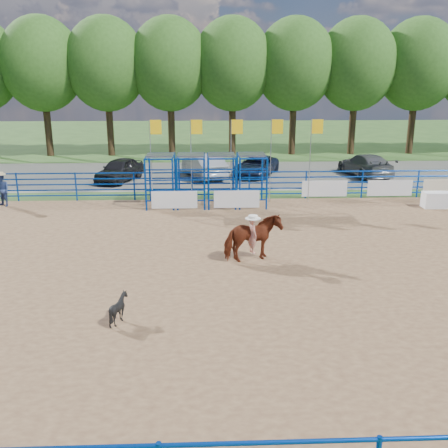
{
  "coord_description": "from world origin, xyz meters",
  "views": [
    {
      "loc": [
        -2.35,
        -15.59,
        6.19
      ],
      "look_at": [
        -1.68,
        1.0,
        1.3
      ],
      "focal_mm": 40.0,
      "sensor_mm": 36.0,
      "label": 1
    }
  ],
  "objects_px": {
    "car_a": "(120,170)",
    "car_d": "(365,165)",
    "horse_and_rider": "(253,237)",
    "calf": "(119,308)",
    "car_b": "(204,165)",
    "announcer_table": "(438,200)",
    "spectator_cowboy": "(2,189)",
    "car_c": "(256,166)"
  },
  "relations": [
    {
      "from": "car_a",
      "to": "car_d",
      "type": "distance_m",
      "value": 15.7
    },
    {
      "from": "horse_and_rider",
      "to": "calf",
      "type": "distance_m",
      "value": 5.91
    },
    {
      "from": "calf",
      "to": "car_b",
      "type": "xyz_separation_m",
      "value": [
        2.24,
        19.7,
        0.4
      ]
    },
    {
      "from": "announcer_table",
      "to": "car_a",
      "type": "distance_m",
      "value": 18.23
    },
    {
      "from": "spectator_cowboy",
      "to": "car_d",
      "type": "xyz_separation_m",
      "value": [
        20.45,
        7.17,
        -0.14
      ]
    },
    {
      "from": "announcer_table",
      "to": "horse_and_rider",
      "type": "bearing_deg",
      "value": -144.36
    },
    {
      "from": "calf",
      "to": "spectator_cowboy",
      "type": "xyz_separation_m",
      "value": [
        -7.74,
        12.57,
        0.47
      ]
    },
    {
      "from": "announcer_table",
      "to": "spectator_cowboy",
      "type": "relative_size",
      "value": 0.86
    },
    {
      "from": "horse_and_rider",
      "to": "car_a",
      "type": "distance_m",
      "value": 15.91
    },
    {
      "from": "announcer_table",
      "to": "calf",
      "type": "distance_m",
      "value": 17.88
    },
    {
      "from": "spectator_cowboy",
      "to": "car_a",
      "type": "relative_size",
      "value": 0.41
    },
    {
      "from": "car_d",
      "to": "announcer_table",
      "type": "bearing_deg",
      "value": 87.45
    },
    {
      "from": "spectator_cowboy",
      "to": "car_b",
      "type": "bearing_deg",
      "value": 35.53
    },
    {
      "from": "car_a",
      "to": "car_c",
      "type": "xyz_separation_m",
      "value": [
        8.61,
        1.44,
        -0.07
      ]
    },
    {
      "from": "calf",
      "to": "car_b",
      "type": "distance_m",
      "value": 19.83
    },
    {
      "from": "calf",
      "to": "car_c",
      "type": "relative_size",
      "value": 0.17
    },
    {
      "from": "horse_and_rider",
      "to": "calf",
      "type": "relative_size",
      "value": 2.95
    },
    {
      "from": "calf",
      "to": "car_d",
      "type": "bearing_deg",
      "value": -59.39
    },
    {
      "from": "spectator_cowboy",
      "to": "car_b",
      "type": "xyz_separation_m",
      "value": [
        9.98,
        7.13,
        -0.07
      ]
    },
    {
      "from": "car_b",
      "to": "horse_and_rider",
      "type": "bearing_deg",
      "value": 78.46
    },
    {
      "from": "car_a",
      "to": "car_c",
      "type": "bearing_deg",
      "value": 28.63
    },
    {
      "from": "spectator_cowboy",
      "to": "car_c",
      "type": "xyz_separation_m",
      "value": [
        13.4,
        7.62,
        -0.22
      ]
    },
    {
      "from": "spectator_cowboy",
      "to": "car_b",
      "type": "height_order",
      "value": "spectator_cowboy"
    },
    {
      "from": "announcer_table",
      "to": "car_a",
      "type": "xyz_separation_m",
      "value": [
        -16.7,
        7.31,
        0.31
      ]
    },
    {
      "from": "horse_and_rider",
      "to": "car_d",
      "type": "relative_size",
      "value": 0.46
    },
    {
      "from": "announcer_table",
      "to": "car_b",
      "type": "distance_m",
      "value": 14.16
    },
    {
      "from": "announcer_table",
      "to": "spectator_cowboy",
      "type": "distance_m",
      "value": 21.52
    },
    {
      "from": "car_a",
      "to": "car_d",
      "type": "xyz_separation_m",
      "value": [
        15.67,
        0.99,
        0.01
      ]
    },
    {
      "from": "spectator_cowboy",
      "to": "horse_and_rider",
      "type": "bearing_deg",
      "value": -35.01
    },
    {
      "from": "horse_and_rider",
      "to": "car_c",
      "type": "bearing_deg",
      "value": 83.73
    },
    {
      "from": "announcer_table",
      "to": "car_a",
      "type": "height_order",
      "value": "car_a"
    },
    {
      "from": "announcer_table",
      "to": "car_b",
      "type": "xyz_separation_m",
      "value": [
        -11.5,
        8.25,
        0.39
      ]
    },
    {
      "from": "calf",
      "to": "spectator_cowboy",
      "type": "bearing_deg",
      "value": 5.03
    },
    {
      "from": "spectator_cowboy",
      "to": "car_d",
      "type": "bearing_deg",
      "value": 19.33
    },
    {
      "from": "announcer_table",
      "to": "car_a",
      "type": "relative_size",
      "value": 0.35
    },
    {
      "from": "calf",
      "to": "car_c",
      "type": "bearing_deg",
      "value": -42.25
    },
    {
      "from": "spectator_cowboy",
      "to": "car_a",
      "type": "bearing_deg",
      "value": 52.25
    },
    {
      "from": "spectator_cowboy",
      "to": "announcer_table",
      "type": "bearing_deg",
      "value": -2.99
    },
    {
      "from": "car_b",
      "to": "car_d",
      "type": "relative_size",
      "value": 0.97
    },
    {
      "from": "spectator_cowboy",
      "to": "car_d",
      "type": "relative_size",
      "value": 0.34
    },
    {
      "from": "car_c",
      "to": "car_d",
      "type": "bearing_deg",
      "value": 18.47
    },
    {
      "from": "car_d",
      "to": "spectator_cowboy",
      "type": "bearing_deg",
      "value": 9.69
    }
  ]
}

